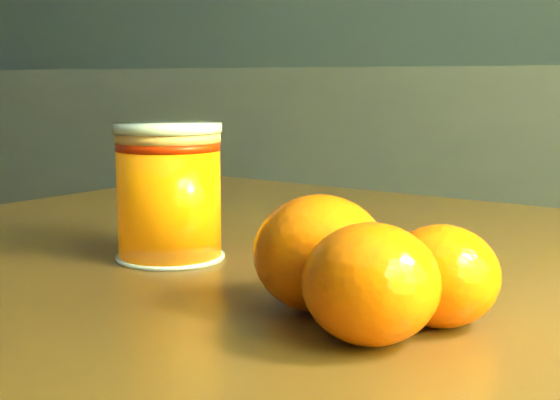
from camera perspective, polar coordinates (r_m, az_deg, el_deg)
The scene contains 5 objects.
kitchen_counter at distance 1.98m, azimuth 0.29°, elevation -3.64°, with size 3.15×0.60×0.90m, color #505055.
juice_glass at distance 0.57m, azimuth -8.11°, elevation 0.54°, with size 0.08×0.08×0.10m.
orange_front at distance 0.44m, azimuth 2.92°, elevation -3.91°, with size 0.08×0.08×0.07m, color #FF6405.
orange_back at distance 0.42m, azimuth 11.73°, elevation -5.45°, with size 0.06×0.06×0.05m, color #FF6405.
orange_extra at distance 0.39m, azimuth 6.67°, elevation -6.10°, with size 0.07×0.07×0.06m, color #FF6405.
Camera 1 is at (0.94, -0.24, 0.88)m, focal length 50.00 mm.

